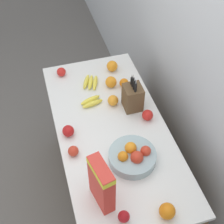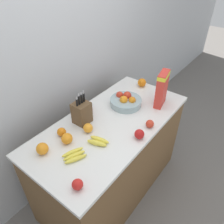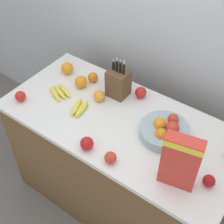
{
  "view_description": "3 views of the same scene",
  "coord_description": "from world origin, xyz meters",
  "px_view_note": "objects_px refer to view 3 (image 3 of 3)",
  "views": [
    {
      "loc": [
        1.3,
        -0.38,
        2.55
      ],
      "look_at": [
        -0.07,
        0.02,
        0.99
      ],
      "focal_mm": 50.0,
      "sensor_mm": 36.0,
      "label": 1
    },
    {
      "loc": [
        -1.14,
        -0.88,
        2.1
      ],
      "look_at": [
        0.03,
        0.02,
        0.99
      ],
      "focal_mm": 35.0,
      "sensor_mm": 36.0,
      "label": 2
    },
    {
      "loc": [
        0.75,
        -1.13,
        2.31
      ],
      "look_at": [
        -0.03,
        -0.04,
        1.0
      ],
      "focal_mm": 50.0,
      "sensor_mm": 36.0,
      "label": 3
    }
  ],
  "objects_px": {
    "apple_rear": "(87,143)",
    "orange_front_center": "(67,68)",
    "banana_bunch_left": "(60,92)",
    "apple_by_knife_block": "(20,96)",
    "orange_near_bowl": "(81,82)",
    "orange_front_right": "(99,96)",
    "cereal_box": "(181,160)",
    "orange_mid_right": "(93,77)",
    "banana_bunch_right": "(79,108)",
    "fruit_bowl": "(165,130)",
    "apple_leftmost": "(141,93)",
    "apple_rightmost": "(209,181)",
    "knife_block": "(118,83)",
    "apple_near_bananas": "(110,158)"
  },
  "relations": [
    {
      "from": "fruit_bowl",
      "to": "orange_near_bowl",
      "type": "height_order",
      "value": "fruit_bowl"
    },
    {
      "from": "apple_rightmost",
      "to": "orange_front_right",
      "type": "relative_size",
      "value": 0.84
    },
    {
      "from": "cereal_box",
      "to": "fruit_bowl",
      "type": "distance_m",
      "value": 0.35
    },
    {
      "from": "knife_block",
      "to": "apple_leftmost",
      "type": "bearing_deg",
      "value": 24.56
    },
    {
      "from": "orange_front_center",
      "to": "orange_mid_right",
      "type": "distance_m",
      "value": 0.21
    },
    {
      "from": "fruit_bowl",
      "to": "apple_by_knife_block",
      "type": "relative_size",
      "value": 4.16
    },
    {
      "from": "orange_front_right",
      "to": "orange_near_bowl",
      "type": "bearing_deg",
      "value": 168.08
    },
    {
      "from": "fruit_bowl",
      "to": "orange_near_bowl",
      "type": "distance_m",
      "value": 0.69
    },
    {
      "from": "fruit_bowl",
      "to": "apple_rightmost",
      "type": "height_order",
      "value": "fruit_bowl"
    },
    {
      "from": "knife_block",
      "to": "orange_mid_right",
      "type": "bearing_deg",
      "value": 177.4
    },
    {
      "from": "apple_rightmost",
      "to": "orange_front_right",
      "type": "distance_m",
      "value": 0.87
    },
    {
      "from": "apple_leftmost",
      "to": "orange_mid_right",
      "type": "height_order",
      "value": "apple_leftmost"
    },
    {
      "from": "fruit_bowl",
      "to": "orange_front_right",
      "type": "relative_size",
      "value": 3.8
    },
    {
      "from": "knife_block",
      "to": "orange_mid_right",
      "type": "height_order",
      "value": "knife_block"
    },
    {
      "from": "banana_bunch_left",
      "to": "orange_front_right",
      "type": "distance_m",
      "value": 0.28
    },
    {
      "from": "orange_front_center",
      "to": "orange_front_right",
      "type": "xyz_separation_m",
      "value": [
        0.37,
        -0.1,
        -0.01
      ]
    },
    {
      "from": "banana_bunch_right",
      "to": "apple_rightmost",
      "type": "xyz_separation_m",
      "value": [
        0.9,
        -0.04,
        0.01
      ]
    },
    {
      "from": "cereal_box",
      "to": "banana_bunch_left",
      "type": "bearing_deg",
      "value": 158.14
    },
    {
      "from": "banana_bunch_left",
      "to": "orange_near_bowl",
      "type": "height_order",
      "value": "orange_near_bowl"
    },
    {
      "from": "apple_by_knife_block",
      "to": "apple_near_bananas",
      "type": "distance_m",
      "value": 0.78
    },
    {
      "from": "apple_by_knife_block",
      "to": "orange_front_right",
      "type": "bearing_deg",
      "value": 35.57
    },
    {
      "from": "apple_rightmost",
      "to": "apple_rear",
      "type": "bearing_deg",
      "value": -165.18
    },
    {
      "from": "cereal_box",
      "to": "banana_bunch_right",
      "type": "relative_size",
      "value": 1.93
    },
    {
      "from": "apple_rightmost",
      "to": "apple_leftmost",
      "type": "bearing_deg",
      "value": 149.58
    },
    {
      "from": "apple_leftmost",
      "to": "banana_bunch_right",
      "type": "bearing_deg",
      "value": -126.92
    },
    {
      "from": "fruit_bowl",
      "to": "apple_leftmost",
      "type": "bearing_deg",
      "value": 144.65
    },
    {
      "from": "apple_rear",
      "to": "orange_front_center",
      "type": "xyz_separation_m",
      "value": [
        -0.56,
        0.47,
        0.01
      ]
    },
    {
      "from": "banana_bunch_left",
      "to": "apple_rightmost",
      "type": "relative_size",
      "value": 3.01
    },
    {
      "from": "banana_bunch_right",
      "to": "orange_front_center",
      "type": "xyz_separation_m",
      "value": [
        -0.32,
        0.25,
        0.02
      ]
    },
    {
      "from": "fruit_bowl",
      "to": "orange_front_right",
      "type": "bearing_deg",
      "value": 177.61
    },
    {
      "from": "banana_bunch_left",
      "to": "apple_by_knife_block",
      "type": "distance_m",
      "value": 0.26
    },
    {
      "from": "orange_mid_right",
      "to": "banana_bunch_left",
      "type": "bearing_deg",
      "value": -112.54
    },
    {
      "from": "orange_front_center",
      "to": "orange_near_bowl",
      "type": "distance_m",
      "value": 0.19
    },
    {
      "from": "cereal_box",
      "to": "orange_mid_right",
      "type": "xyz_separation_m",
      "value": [
        -0.86,
        0.41,
        -0.14
      ]
    },
    {
      "from": "banana_bunch_left",
      "to": "apple_near_bananas",
      "type": "distance_m",
      "value": 0.67
    },
    {
      "from": "cereal_box",
      "to": "orange_mid_right",
      "type": "height_order",
      "value": "cereal_box"
    },
    {
      "from": "banana_bunch_right",
      "to": "banana_bunch_left",
      "type": "bearing_deg",
      "value": 168.27
    },
    {
      "from": "orange_front_center",
      "to": "cereal_box",
      "type": "bearing_deg",
      "value": -19.14
    },
    {
      "from": "banana_bunch_right",
      "to": "orange_front_center",
      "type": "distance_m",
      "value": 0.41
    },
    {
      "from": "apple_rear",
      "to": "orange_front_center",
      "type": "distance_m",
      "value": 0.73
    },
    {
      "from": "knife_block",
      "to": "cereal_box",
      "type": "bearing_deg",
      "value": -31.77
    },
    {
      "from": "orange_front_center",
      "to": "fruit_bowl",
      "type": "bearing_deg",
      "value": -8.03
    },
    {
      "from": "apple_leftmost",
      "to": "orange_front_center",
      "type": "height_order",
      "value": "orange_front_center"
    },
    {
      "from": "apple_rear",
      "to": "orange_front_right",
      "type": "xyz_separation_m",
      "value": [
        -0.19,
        0.36,
        -0.0
      ]
    },
    {
      "from": "apple_near_bananas",
      "to": "orange_near_bowl",
      "type": "distance_m",
      "value": 0.68
    },
    {
      "from": "banana_bunch_right",
      "to": "orange_front_right",
      "type": "height_order",
      "value": "orange_front_right"
    },
    {
      "from": "apple_rear",
      "to": "orange_front_right",
      "type": "bearing_deg",
      "value": 117.49
    },
    {
      "from": "apple_by_knife_block",
      "to": "apple_leftmost",
      "type": "height_order",
      "value": "apple_leftmost"
    },
    {
      "from": "banana_bunch_left",
      "to": "apple_by_knife_block",
      "type": "height_order",
      "value": "apple_by_knife_block"
    },
    {
      "from": "apple_by_knife_block",
      "to": "orange_near_bowl",
      "type": "relative_size",
      "value": 0.82
    }
  ]
}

